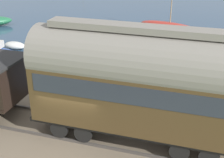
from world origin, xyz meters
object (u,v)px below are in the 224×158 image
(rowboat_near_shore, at_px, (115,68))
(rowboat_far_out, at_px, (15,45))
(rowboat_mid_harbor, at_px, (62,54))
(sailboat_red, at_px, (170,27))
(passenger_coach, at_px, (136,80))

(rowboat_near_shore, height_order, rowboat_far_out, rowboat_far_out)
(rowboat_near_shore, distance_m, rowboat_mid_harbor, 4.86)
(sailboat_red, xyz_separation_m, rowboat_far_out, (-8.93, 11.10, -0.14))
(rowboat_far_out, bearing_deg, rowboat_mid_harbor, -89.65)
(sailboat_red, distance_m, rowboat_near_shore, 11.21)
(rowboat_near_shore, distance_m, rowboat_far_out, 9.23)
(sailboat_red, relative_size, rowboat_far_out, 3.18)
(passenger_coach, relative_size, rowboat_near_shore, 3.08)
(passenger_coach, relative_size, rowboat_mid_harbor, 3.06)
(passenger_coach, distance_m, rowboat_mid_harbor, 12.44)
(rowboat_near_shore, bearing_deg, rowboat_far_out, 39.96)
(sailboat_red, relative_size, rowboat_near_shore, 2.27)
(sailboat_red, bearing_deg, passenger_coach, -159.36)
(sailboat_red, relative_size, rowboat_mid_harbor, 2.26)
(passenger_coach, height_order, sailboat_red, passenger_coach)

